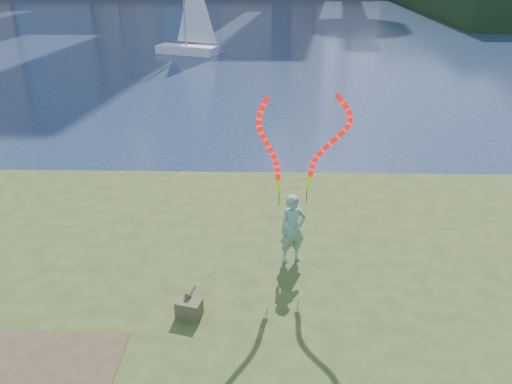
{
  "coord_description": "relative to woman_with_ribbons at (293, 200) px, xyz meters",
  "views": [
    {
      "loc": [
        1.76,
        -8.41,
        6.84
      ],
      "look_at": [
        1.53,
        1.0,
        2.26
      ],
      "focal_mm": 35.0,
      "sensor_mm": 36.0,
      "label": 1
    }
  ],
  "objects": [
    {
      "name": "woman_with_ribbons",
      "position": [
        0.0,
        0.0,
        0.0
      ],
      "size": [
        1.92,
        0.69,
        3.93
      ],
      "rotation": [
        0.0,
        0.0,
        0.32
      ],
      "color": "#166637",
      "rests_on": "grassy_knoll"
    },
    {
      "name": "ground",
      "position": [
        -2.31,
        -0.69,
        -2.23
      ],
      "size": [
        320.0,
        320.0,
        0.0
      ],
      "primitive_type": "plane",
      "color": "#17233B",
      "rests_on": "ground"
    },
    {
      "name": "grassy_knoll",
      "position": [
        -2.31,
        -2.99,
        -1.89
      ],
      "size": [
        20.0,
        18.0,
        0.8
      ],
      "color": "#344217",
      "rests_on": "ground"
    },
    {
      "name": "canvas_bag",
      "position": [
        -1.94,
        -1.89,
        -1.25
      ],
      "size": [
        0.51,
        0.57,
        0.43
      ],
      "rotation": [
        0.0,
        0.0,
        -0.25
      ],
      "color": "#444927",
      "rests_on": "grassy_knoll"
    },
    {
      "name": "sailboat",
      "position": [
        -6.27,
        27.73,
        -1.01
      ],
      "size": [
        4.64,
        2.8,
        7.07
      ],
      "rotation": [
        0.0,
        0.0,
        -0.34
      ],
      "color": "silver",
      "rests_on": "ground"
    }
  ]
}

